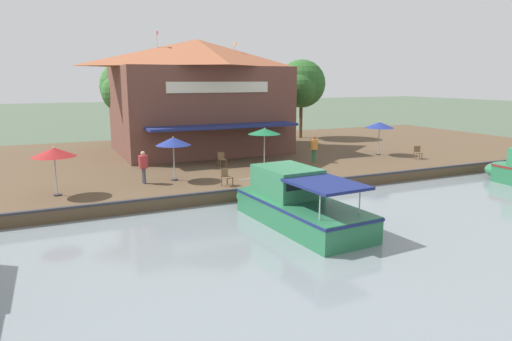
% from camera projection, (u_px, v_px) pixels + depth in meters
% --- Properties ---
extents(ground_plane, '(220.00, 220.00, 0.00)m').
position_uv_depth(ground_plane, '(290.00, 197.00, 23.09)').
color(ground_plane, '#4C5B47').
extents(quay_deck, '(22.00, 56.00, 0.60)m').
position_uv_depth(quay_deck, '(215.00, 158.00, 32.81)').
color(quay_deck, brown).
rests_on(quay_deck, ground).
extents(quay_edge_fender, '(0.20, 50.40, 0.10)m').
position_uv_depth(quay_edge_fender, '(289.00, 184.00, 23.05)').
color(quay_edge_fender, '#2D2D33').
rests_on(quay_edge_fender, quay_deck).
extents(waterfront_restaurant, '(10.81, 12.21, 8.55)m').
position_uv_depth(waterfront_restaurant, '(198.00, 95.00, 33.56)').
color(waterfront_restaurant, brown).
rests_on(waterfront_restaurant, quay_deck).
extents(patio_umbrella_near_quay_edge, '(1.97, 1.97, 2.39)m').
position_uv_depth(patio_umbrella_near_quay_edge, '(264.00, 131.00, 27.50)').
color(patio_umbrella_near_quay_edge, '#B7B7B7').
rests_on(patio_umbrella_near_quay_edge, quay_deck).
extents(patio_umbrella_far_corner, '(1.95, 1.95, 2.26)m').
position_uv_depth(patio_umbrella_far_corner, '(54.00, 152.00, 20.57)').
color(patio_umbrella_far_corner, '#B7B7B7').
rests_on(patio_umbrella_far_corner, quay_deck).
extents(patio_umbrella_mid_patio_left, '(2.02, 2.02, 2.37)m').
position_uv_depth(patio_umbrella_mid_patio_left, '(380.00, 125.00, 31.94)').
color(patio_umbrella_mid_patio_left, '#B7B7B7').
rests_on(patio_umbrella_mid_patio_left, quay_deck).
extents(patio_umbrella_by_entrance, '(1.82, 1.82, 2.33)m').
position_uv_depth(patio_umbrella_by_entrance, '(173.00, 141.00, 23.74)').
color(patio_umbrella_by_entrance, '#B7B7B7').
rests_on(patio_umbrella_by_entrance, quay_deck).
extents(cafe_chair_beside_entrance, '(0.45, 0.45, 0.85)m').
position_uv_depth(cafe_chair_beside_entrance, '(222.00, 158.00, 28.00)').
color(cafe_chair_beside_entrance, brown).
rests_on(cafe_chair_beside_entrance, quay_deck).
extents(cafe_chair_far_corner_seat, '(0.58, 0.58, 0.85)m').
position_uv_depth(cafe_chair_far_corner_seat, '(418.00, 152.00, 30.66)').
color(cafe_chair_far_corner_seat, brown).
rests_on(cafe_chair_far_corner_seat, quay_deck).
extents(cafe_chair_back_row_seat, '(0.57, 0.57, 0.85)m').
position_uv_depth(cafe_chair_back_row_seat, '(226.00, 176.00, 22.83)').
color(cafe_chair_back_row_seat, brown).
rests_on(cafe_chair_back_row_seat, quay_deck).
extents(person_at_quay_edge, '(0.48, 0.48, 1.69)m').
position_uv_depth(person_at_quay_edge, '(314.00, 146.00, 29.32)').
color(person_at_quay_edge, '#337547').
rests_on(person_at_quay_edge, quay_deck).
extents(person_mid_patio, '(0.47, 0.47, 1.67)m').
position_uv_depth(person_mid_patio, '(143.00, 163.00, 23.19)').
color(person_mid_patio, '#4C4C56').
rests_on(person_mid_patio, quay_deck).
extents(motorboat_far_downstream, '(7.71, 3.02, 2.20)m').
position_uv_depth(motorboat_far_downstream, '(291.00, 202.00, 18.81)').
color(motorboat_far_downstream, '#287047').
rests_on(motorboat_far_downstream, river_water).
extents(tree_downstream_bank, '(4.50, 4.29, 7.03)m').
position_uv_depth(tree_downstream_bank, '(301.00, 85.00, 40.74)').
color(tree_downstream_bank, brown).
rests_on(tree_downstream_bank, quay_deck).
extents(tree_upstream_bank, '(4.65, 4.42, 6.92)m').
position_uv_depth(tree_upstream_bank, '(127.00, 88.00, 36.25)').
color(tree_upstream_bank, brown).
rests_on(tree_upstream_bank, quay_deck).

